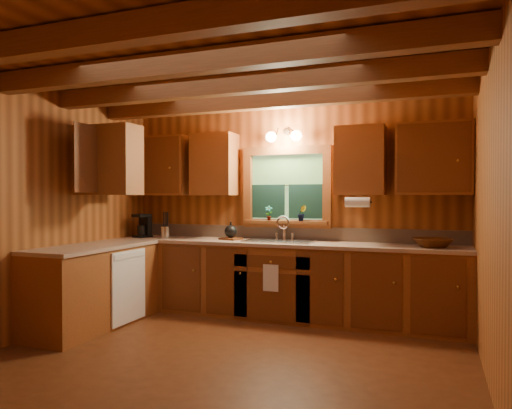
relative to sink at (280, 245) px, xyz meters
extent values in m
plane|color=#572C15|center=(0.00, -1.60, -0.86)|extent=(4.20, 4.20, 0.00)
plane|color=brown|center=(0.00, -1.60, 1.74)|extent=(4.20, 4.20, 0.00)
plane|color=brown|center=(0.00, 0.30, 0.44)|extent=(4.20, 0.00, 4.20)
plane|color=brown|center=(0.00, -3.50, 0.44)|extent=(4.20, 0.00, 4.20)
plane|color=brown|center=(-2.10, -1.60, 0.44)|extent=(0.00, 3.80, 3.80)
plane|color=brown|center=(2.10, -1.60, 0.44)|extent=(0.00, 3.80, 3.80)
cube|color=brown|center=(0.00, -2.80, 1.63)|extent=(4.20, 0.14, 0.18)
cube|color=brown|center=(0.00, -2.00, 1.63)|extent=(4.20, 0.14, 0.18)
cube|color=brown|center=(0.00, -1.20, 1.63)|extent=(4.20, 0.14, 0.18)
cube|color=brown|center=(0.00, -0.40, 1.63)|extent=(4.20, 0.14, 0.18)
cube|color=brown|center=(0.00, -0.01, -0.43)|extent=(4.20, 0.62, 0.86)
cube|color=brown|center=(-1.79, -1.12, -0.43)|extent=(0.62, 1.60, 0.86)
cube|color=tan|center=(0.00, -0.01, 0.02)|extent=(4.20, 0.66, 0.04)
cube|color=tan|center=(-1.78, -1.12, 0.02)|extent=(0.64, 1.60, 0.04)
cube|color=tan|center=(0.00, 0.28, 0.12)|extent=(4.20, 0.02, 0.16)
cube|color=white|center=(-1.47, -0.92, -0.43)|extent=(0.02, 0.60, 0.80)
cube|color=brown|center=(-1.70, 0.13, 0.98)|extent=(0.78, 0.34, 0.78)
cube|color=brown|center=(-0.92, 0.13, 0.98)|extent=(0.55, 0.34, 0.78)
cube|color=brown|center=(0.92, 0.13, 0.98)|extent=(0.55, 0.34, 0.78)
cube|color=brown|center=(1.70, 0.13, 0.98)|extent=(0.78, 0.34, 0.78)
cube|color=brown|center=(-1.93, -0.92, 0.98)|extent=(0.34, 1.10, 0.78)
cube|color=brown|center=(0.00, 0.26, 1.14)|extent=(1.12, 0.08, 0.10)
cube|color=brown|center=(0.00, 0.26, 0.24)|extent=(1.12, 0.08, 0.10)
cube|color=brown|center=(-0.51, 0.26, 0.69)|extent=(0.10, 0.08, 0.80)
cube|color=brown|center=(0.51, 0.26, 0.69)|extent=(0.10, 0.08, 0.80)
cube|color=#427732|center=(0.00, 0.29, 0.69)|extent=(0.92, 0.01, 0.80)
cube|color=black|center=(-0.24, 0.27, 0.52)|extent=(0.42, 0.02, 0.42)
cube|color=black|center=(0.24, 0.27, 0.52)|extent=(0.42, 0.02, 0.42)
cylinder|color=black|center=(0.00, 0.27, 0.71)|extent=(0.92, 0.01, 0.01)
cube|color=brown|center=(0.00, 0.22, 0.26)|extent=(1.06, 0.14, 0.04)
cylinder|color=black|center=(0.00, 0.26, 1.37)|extent=(0.08, 0.03, 0.08)
cylinder|color=black|center=(-0.10, 0.20, 1.37)|extent=(0.09, 0.17, 0.08)
cylinder|color=black|center=(0.10, 0.20, 1.37)|extent=(0.09, 0.17, 0.08)
sphere|color=#FFE0A5|center=(-0.16, 0.14, 1.30)|extent=(0.13, 0.13, 0.13)
sphere|color=#FFE0A5|center=(0.16, 0.14, 1.30)|extent=(0.13, 0.13, 0.13)
cylinder|color=white|center=(0.92, -0.07, 0.51)|extent=(0.27, 0.11, 0.11)
cube|color=white|center=(0.00, -0.34, -0.34)|extent=(0.18, 0.01, 0.30)
cube|color=silver|center=(0.00, 0.00, 0.05)|extent=(0.82, 0.48, 0.02)
cube|color=#262628|center=(-0.19, 0.00, -0.02)|extent=(0.34, 0.40, 0.14)
cube|color=#262628|center=(0.19, 0.00, -0.02)|extent=(0.34, 0.40, 0.14)
cylinder|color=silver|center=(0.00, 0.18, 0.15)|extent=(0.04, 0.04, 0.22)
torus|color=silver|center=(0.00, 0.12, 0.26)|extent=(0.16, 0.02, 0.16)
cube|color=black|center=(-1.86, -0.08, 0.06)|extent=(0.17, 0.21, 0.03)
cube|color=black|center=(-1.86, -0.01, 0.21)|extent=(0.17, 0.08, 0.29)
cube|color=black|center=(-1.86, -0.09, 0.33)|extent=(0.17, 0.19, 0.04)
cylinder|color=black|center=(-1.86, -0.10, 0.14)|extent=(0.10, 0.10, 0.12)
cylinder|color=silver|center=(-1.52, -0.07, 0.12)|extent=(0.12, 0.12, 0.15)
cylinder|color=black|center=(-1.54, -0.08, 0.27)|extent=(0.03, 0.04, 0.22)
cylinder|color=black|center=(-1.52, -0.07, 0.27)|extent=(0.01, 0.01, 0.22)
cylinder|color=black|center=(-1.51, -0.06, 0.27)|extent=(0.03, 0.04, 0.22)
cylinder|color=black|center=(-1.50, -0.06, 0.27)|extent=(0.04, 0.06, 0.22)
cube|color=#5C2D13|center=(-0.64, 0.02, 0.06)|extent=(0.30, 0.26, 0.02)
sphere|color=black|center=(-0.64, 0.02, 0.15)|extent=(0.16, 0.16, 0.16)
cylinder|color=black|center=(-0.64, 0.02, 0.24)|extent=(0.03, 0.03, 0.04)
imported|color=#48230C|center=(1.69, -0.06, 0.09)|extent=(0.49, 0.49, 0.10)
imported|color=#5C2D13|center=(-0.21, 0.18, 0.38)|extent=(0.11, 0.08, 0.18)
imported|color=#5C2D13|center=(0.22, 0.18, 0.38)|extent=(0.13, 0.12, 0.19)
camera|label=1|loc=(1.73, -5.36, 0.57)|focal=33.38mm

